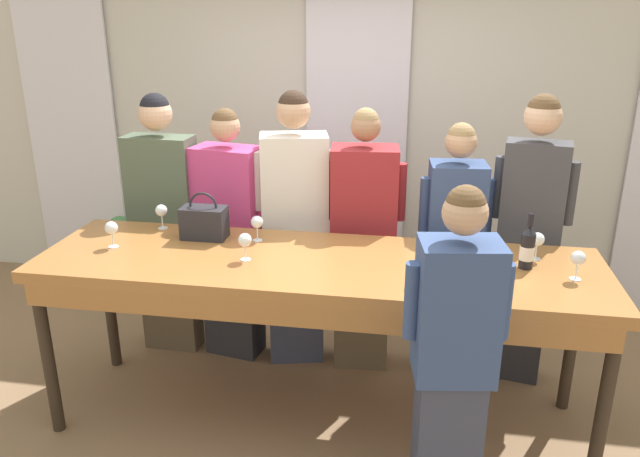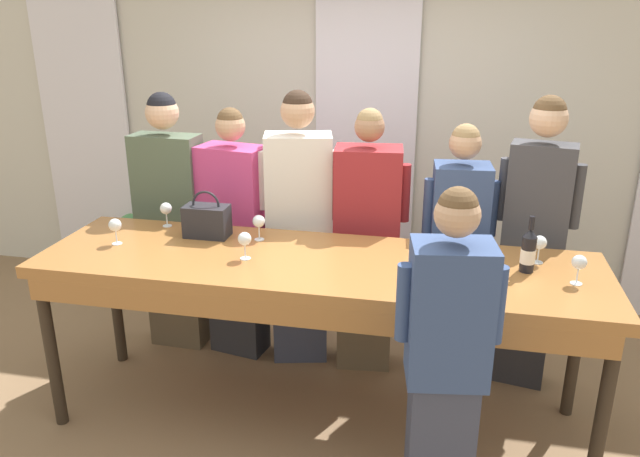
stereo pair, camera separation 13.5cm
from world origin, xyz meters
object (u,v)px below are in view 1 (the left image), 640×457
at_px(wine_glass_front_left, 161,211).
at_px(wine_glass_back_right, 245,241).
at_px(wine_glass_center_right, 537,240).
at_px(guest_beige_cap, 529,236).
at_px(handbag, 204,222).
at_px(guest_navy_coat, 453,251).
at_px(wine_glass_front_mid, 111,229).
at_px(wine_glass_center_mid, 490,249).
at_px(tasting_bar, 317,275).
at_px(wine_glass_back_mid, 463,259).
at_px(wine_glass_front_right, 578,259).
at_px(wine_glass_back_left, 257,223).
at_px(guest_olive_jacket, 165,222).
at_px(guest_pink_top, 231,236).
at_px(wine_glass_center_left, 421,263).
at_px(guest_striped_shirt, 363,243).
at_px(host_pouring, 453,363).
at_px(wine_bottle, 527,248).
at_px(guest_cream_sweater, 295,229).
at_px(potted_plant, 123,251).

relative_size(wine_glass_front_left, wine_glass_back_right, 1.00).
height_order(wine_glass_center_right, guest_beige_cap, guest_beige_cap).
bearing_deg(handbag, guest_beige_cap, 13.11).
xyz_separation_m(wine_glass_front_left, guest_navy_coat, (1.79, 0.33, -0.28)).
xyz_separation_m(wine_glass_front_mid, wine_glass_center_mid, (2.10, 0.04, 0.00)).
bearing_deg(handbag, tasting_bar, -18.83).
bearing_deg(wine_glass_back_right, wine_glass_back_mid, -3.60).
bearing_deg(wine_glass_back_right, wine_glass_front_right, 0.99).
distance_m(wine_glass_back_left, guest_beige_cap, 1.67).
bearing_deg(guest_olive_jacket, guest_navy_coat, -0.00).
xyz_separation_m(wine_glass_center_mid, guest_olive_jacket, (-2.08, 0.64, -0.19)).
bearing_deg(handbag, wine_glass_back_right, -41.25).
height_order(handbag, wine_glass_back_right, handbag).
distance_m(guest_pink_top, guest_beige_cap, 1.92).
distance_m(wine_glass_center_left, wine_glass_back_left, 1.06).
bearing_deg(wine_glass_back_mid, guest_striped_shirt, 125.40).
distance_m(wine_glass_back_right, host_pouring, 1.28).
height_order(wine_glass_front_left, guest_striped_shirt, guest_striped_shirt).
height_order(wine_glass_back_left, guest_navy_coat, guest_navy_coat).
bearing_deg(wine_glass_back_right, guest_navy_coat, 33.02).
relative_size(wine_bottle, wine_glass_back_left, 1.96).
bearing_deg(wine_glass_back_mid, guest_cream_sweater, 141.61).
bearing_deg(wine_glass_front_left, wine_glass_center_mid, -9.10).
bearing_deg(guest_olive_jacket, wine_glass_front_mid, -91.52).
xyz_separation_m(wine_glass_back_mid, guest_pink_top, (-1.47, 0.81, -0.26)).
bearing_deg(wine_glass_back_mid, potted_plant, 148.25).
relative_size(handbag, wine_glass_front_mid, 1.85).
relative_size(wine_glass_back_left, guest_beige_cap, 0.08).
height_order(wine_glass_front_left, guest_cream_sweater, guest_cream_sweater).
bearing_deg(guest_striped_shirt, wine_glass_front_left, -164.82).
distance_m(wine_glass_center_left, wine_glass_back_right, 0.96).
height_order(wine_glass_front_mid, guest_pink_top, guest_pink_top).
relative_size(host_pouring, potted_plant, 2.58).
distance_m(wine_glass_front_right, guest_beige_cap, 0.74).
relative_size(guest_beige_cap, host_pouring, 1.12).
bearing_deg(tasting_bar, wine_bottle, 4.88).
xyz_separation_m(wine_glass_front_left, potted_plant, (-0.95, 1.22, -0.81)).
relative_size(wine_glass_front_right, wine_glass_center_left, 1.00).
relative_size(wine_glass_front_right, guest_pink_top, 0.09).
distance_m(wine_glass_front_left, wine_glass_center_right, 2.21).
bearing_deg(wine_glass_front_mid, wine_glass_center_right, 5.14).
xyz_separation_m(wine_glass_back_mid, guest_beige_cap, (0.45, 0.81, -0.15)).
bearing_deg(wine_glass_center_right, guest_pink_top, 166.03).
bearing_deg(wine_bottle, host_pouring, -117.81).
bearing_deg(tasting_bar, guest_olive_jacket, 149.31).
height_order(wine_glass_back_mid, guest_olive_jacket, guest_olive_jacket).
height_order(guest_olive_jacket, potted_plant, guest_olive_jacket).
relative_size(wine_glass_center_left, guest_striped_shirt, 0.09).
xyz_separation_m(handbag, guest_striped_shirt, (0.90, 0.45, -0.24)).
distance_m(wine_glass_back_right, guest_striped_shirt, 0.97).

